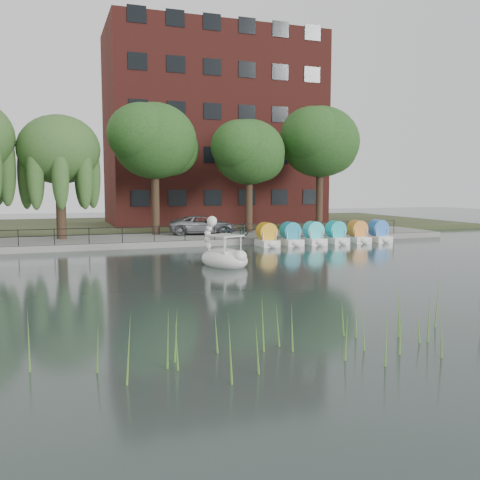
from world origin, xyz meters
TOP-DOWN VIEW (x-y plane):
  - ground_plane at (0.00, 0.00)m, footprint 120.00×120.00m
  - promenade at (0.00, 16.00)m, footprint 40.00×6.00m
  - kerb at (0.00, 13.05)m, footprint 40.00×0.25m
  - land_strip at (0.00, 30.00)m, footprint 60.00×22.00m
  - railing at (0.00, 13.25)m, footprint 32.00×0.05m
  - apartment_building at (7.00, 29.97)m, footprint 20.00×10.07m
  - willow_mid at (-7.50, 17.00)m, footprint 5.32×5.32m
  - broadleaf_center at (-1.00, 18.00)m, footprint 6.00×6.00m
  - broadleaf_right at (6.00, 17.50)m, footprint 5.40×5.40m
  - broadleaf_far at (12.50, 18.50)m, footprint 6.30×6.30m
  - minivan at (2.26, 17.08)m, footprint 3.41×5.93m
  - bicycle at (4.04, 14.84)m, footprint 1.01×1.81m
  - swan_boat at (-0.19, 4.51)m, footprint 2.73×3.31m
  - pedal_boat_row at (9.32, 11.64)m, footprint 9.65×1.70m
  - reed_bank at (2.00, -9.50)m, footprint 24.00×2.40m

SIDE VIEW (x-z plane):
  - ground_plane at x=0.00m, z-range 0.00..0.00m
  - land_strip at x=0.00m, z-range 0.00..0.36m
  - promenade at x=0.00m, z-range 0.00..0.40m
  - kerb at x=0.00m, z-range 0.00..0.40m
  - swan_boat at x=-0.19m, z-range -0.68..1.74m
  - reed_bank at x=2.00m, z-range 0.00..1.20m
  - pedal_boat_row at x=9.32m, z-range -0.09..1.31m
  - bicycle at x=4.04m, z-range 0.40..1.40m
  - railing at x=0.00m, z-range 0.65..1.65m
  - minivan at x=2.26m, z-range 0.40..1.96m
  - willow_mid at x=-7.50m, z-range 2.17..10.32m
  - broadleaf_right at x=6.00m, z-range 2.22..10.55m
  - broadleaf_center at x=-1.00m, z-range 2.44..11.69m
  - broadleaf_far at x=12.50m, z-range 2.54..12.25m
  - apartment_building at x=7.00m, z-range 0.36..18.36m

